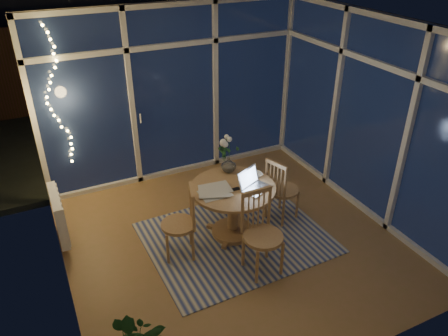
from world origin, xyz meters
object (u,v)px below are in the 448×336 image
Objects in this scene: laptop at (257,180)px; chair_front at (263,235)px; dining_table at (233,211)px; flower_vase at (229,164)px; chair_left at (178,223)px; chair_right at (283,188)px.

chair_front is at bearing -136.25° from laptop.
flower_vase reaches higher than dining_table.
flower_vase is at bearing 72.12° from dining_table.
chair_front is (-0.00, -0.75, 0.15)m from dining_table.
laptop is (0.23, -0.17, 0.48)m from dining_table.
flower_vase is (0.12, 0.36, 0.46)m from dining_table.
chair_left reaches higher than dining_table.
chair_left is at bearing 76.38° from chair_right.
laptop is at bearing -78.35° from flower_vase.
chair_right reaches higher than dining_table.
chair_front is at bearing 64.57° from chair_left.
flower_vase is (0.87, 0.44, 0.35)m from chair_left.
chair_left is 1.00× the size of chair_right.
chair_left is 1.51m from chair_right.
chair_right is at bearing 110.72° from chair_left.
chair_left is 2.67× the size of laptop.
chair_left is at bearing -152.83° from flower_vase.
chair_front is (0.75, -0.67, 0.04)m from chair_left.
dining_table is at bearing -107.88° from flower_vase.
flower_vase is (-0.64, 0.33, 0.35)m from chair_right.
laptop reaches higher than flower_vase.
chair_front is at bearing -90.09° from dining_table.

